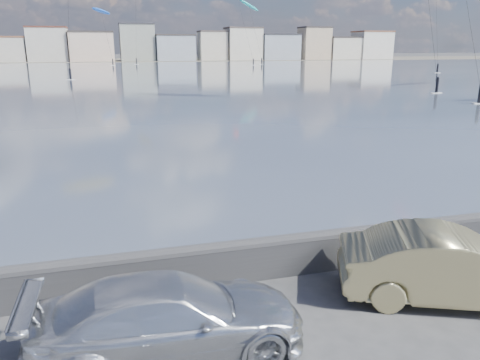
# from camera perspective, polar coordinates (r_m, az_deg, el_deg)

# --- Properties ---
(ground) EXTENTS (700.00, 700.00, 0.00)m
(ground) POSITION_cam_1_polar(r_m,az_deg,el_deg) (9.49, 0.84, -20.03)
(ground) COLOR #333335
(ground) RESTS_ON ground
(bay_water) EXTENTS (500.00, 177.00, 0.00)m
(bay_water) POSITION_cam_1_polar(r_m,az_deg,el_deg) (99.03, -14.88, 12.25)
(bay_water) COLOR #424C60
(bay_water) RESTS_ON ground
(far_shore_strip) EXTENTS (500.00, 60.00, 0.00)m
(far_shore_strip) POSITION_cam_1_polar(r_m,az_deg,el_deg) (207.43, -15.70, 13.89)
(far_shore_strip) COLOR #4C473D
(far_shore_strip) RESTS_ON ground
(seawall) EXTENTS (400.00, 0.36, 1.08)m
(seawall) POSITION_cam_1_polar(r_m,az_deg,el_deg) (11.44, -3.09, -9.95)
(seawall) COLOR #28282B
(seawall) RESTS_ON ground
(far_buildings) EXTENTS (240.79, 13.26, 14.60)m
(far_buildings) POSITION_cam_1_polar(r_m,az_deg,el_deg) (193.38, -15.38, 15.59)
(far_buildings) COLOR beige
(far_buildings) RESTS_ON ground
(car_silver) EXTENTS (5.16, 2.19, 1.49)m
(car_silver) POSITION_cam_1_polar(r_m,az_deg,el_deg) (9.13, -8.65, -16.20)
(car_silver) COLOR silver
(car_silver) RESTS_ON ground
(car_champagne) EXTENTS (5.22, 3.52, 1.63)m
(car_champagne) POSITION_cam_1_polar(r_m,az_deg,el_deg) (11.70, 24.45, -9.59)
(car_champagne) COLOR tan
(car_champagne) RESTS_ON ground
(kitesurfer_4) EXTENTS (9.03, 17.84, 21.11)m
(kitesurfer_4) POSITION_cam_1_polar(r_m,az_deg,el_deg) (167.90, 1.12, 20.44)
(kitesurfer_4) COLOR #19BFBF
(kitesurfer_4) RESTS_ON ground
(kitesurfer_9) EXTENTS (6.70, 10.56, 17.07)m
(kitesurfer_9) POSITION_cam_1_polar(r_m,az_deg,el_deg) (156.59, -16.55, 19.03)
(kitesurfer_9) COLOR blue
(kitesurfer_9) RESTS_ON ground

